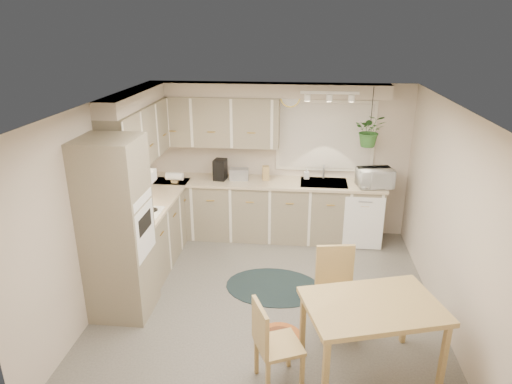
# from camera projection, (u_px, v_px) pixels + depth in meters

# --- Properties ---
(floor) EXTENTS (4.20, 4.20, 0.00)m
(floor) POSITION_uv_depth(u_px,v_px,m) (268.00, 300.00, 5.65)
(floor) COLOR slate
(floor) RESTS_ON ground
(ceiling) EXTENTS (4.20, 4.20, 0.00)m
(ceiling) POSITION_uv_depth(u_px,v_px,m) (270.00, 106.00, 4.82)
(ceiling) COLOR white
(ceiling) RESTS_ON wall_back
(wall_back) EXTENTS (4.00, 0.04, 2.40)m
(wall_back) POSITION_uv_depth(u_px,v_px,m) (279.00, 160.00, 7.19)
(wall_back) COLOR beige
(wall_back) RESTS_ON floor
(wall_front) EXTENTS (4.00, 0.04, 2.40)m
(wall_front) POSITION_uv_depth(u_px,v_px,m) (247.00, 322.00, 3.27)
(wall_front) COLOR beige
(wall_front) RESTS_ON floor
(wall_left) EXTENTS (0.04, 4.20, 2.40)m
(wall_left) POSITION_uv_depth(u_px,v_px,m) (102.00, 204.00, 5.42)
(wall_left) COLOR beige
(wall_left) RESTS_ON floor
(wall_right) EXTENTS (0.04, 4.20, 2.40)m
(wall_right) POSITION_uv_depth(u_px,v_px,m) (449.00, 218.00, 5.04)
(wall_right) COLOR beige
(wall_right) RESTS_ON floor
(base_cab_left) EXTENTS (0.60, 1.85, 0.90)m
(base_cab_left) POSITION_uv_depth(u_px,v_px,m) (154.00, 231.00, 6.47)
(base_cab_left) COLOR gray
(base_cab_left) RESTS_ON floor
(base_cab_back) EXTENTS (3.60, 0.60, 0.90)m
(base_cab_back) POSITION_uv_depth(u_px,v_px,m) (265.00, 210.00, 7.19)
(base_cab_back) COLOR gray
(base_cab_back) RESTS_ON floor
(counter_left) EXTENTS (0.64, 1.89, 0.04)m
(counter_left) POSITION_uv_depth(u_px,v_px,m) (152.00, 200.00, 6.31)
(counter_left) COLOR beige
(counter_left) RESTS_ON base_cab_left
(counter_back) EXTENTS (3.64, 0.64, 0.04)m
(counter_back) POSITION_uv_depth(u_px,v_px,m) (265.00, 182.00, 7.02)
(counter_back) COLOR beige
(counter_back) RESTS_ON base_cab_back
(oven_stack) EXTENTS (0.65, 0.65, 2.10)m
(oven_stack) POSITION_uv_depth(u_px,v_px,m) (117.00, 230.00, 5.10)
(oven_stack) COLOR gray
(oven_stack) RESTS_ON floor
(wall_oven_face) EXTENTS (0.02, 0.56, 0.58)m
(wall_oven_face) POSITION_uv_depth(u_px,v_px,m) (145.00, 231.00, 5.06)
(wall_oven_face) COLOR white
(wall_oven_face) RESTS_ON oven_stack
(upper_cab_left) EXTENTS (0.35, 2.00, 0.75)m
(upper_cab_left) POSITION_uv_depth(u_px,v_px,m) (140.00, 134.00, 6.12)
(upper_cab_left) COLOR gray
(upper_cab_left) RESTS_ON wall_left
(upper_cab_back) EXTENTS (2.00, 0.35, 0.75)m
(upper_cab_back) POSITION_uv_depth(u_px,v_px,m) (213.00, 121.00, 6.91)
(upper_cab_back) COLOR gray
(upper_cab_back) RESTS_ON wall_back
(soffit_left) EXTENTS (0.30, 2.00, 0.20)m
(soffit_left) POSITION_uv_depth(u_px,v_px,m) (135.00, 98.00, 5.96)
(soffit_left) COLOR beige
(soffit_left) RESTS_ON wall_left
(soffit_back) EXTENTS (3.60, 0.30, 0.20)m
(soffit_back) POSITION_uv_depth(u_px,v_px,m) (266.00, 90.00, 6.69)
(soffit_back) COLOR beige
(soffit_back) RESTS_ON wall_back
(cooktop) EXTENTS (0.52, 0.58, 0.02)m
(cooktop) POSITION_uv_depth(u_px,v_px,m) (138.00, 215.00, 5.76)
(cooktop) COLOR white
(cooktop) RESTS_ON counter_left
(range_hood) EXTENTS (0.40, 0.60, 0.14)m
(range_hood) POSITION_uv_depth(u_px,v_px,m) (133.00, 181.00, 5.61)
(range_hood) COLOR white
(range_hood) RESTS_ON upper_cab_left
(window_blinds) EXTENTS (1.40, 0.02, 1.00)m
(window_blinds) POSITION_uv_depth(u_px,v_px,m) (325.00, 136.00, 6.96)
(window_blinds) COLOR white
(window_blinds) RESTS_ON wall_back
(window_frame) EXTENTS (1.50, 0.02, 1.10)m
(window_frame) POSITION_uv_depth(u_px,v_px,m) (325.00, 136.00, 6.97)
(window_frame) COLOR silver
(window_frame) RESTS_ON wall_back
(sink) EXTENTS (0.70, 0.48, 0.10)m
(sink) POSITION_uv_depth(u_px,v_px,m) (324.00, 185.00, 6.95)
(sink) COLOR #A0A3A8
(sink) RESTS_ON counter_back
(dishwasher_front) EXTENTS (0.58, 0.02, 0.83)m
(dishwasher_front) POSITION_uv_depth(u_px,v_px,m) (363.00, 224.00, 6.77)
(dishwasher_front) COLOR white
(dishwasher_front) RESTS_ON base_cab_back
(track_light_bar) EXTENTS (0.80, 0.04, 0.04)m
(track_light_bar) POSITION_uv_depth(u_px,v_px,m) (330.00, 93.00, 6.22)
(track_light_bar) COLOR white
(track_light_bar) RESTS_ON ceiling
(wall_clock) EXTENTS (0.30, 0.03, 0.30)m
(wall_clock) POSITION_uv_depth(u_px,v_px,m) (290.00, 97.00, 6.81)
(wall_clock) COLOR gold
(wall_clock) RESTS_ON wall_back
(dining_table) EXTENTS (1.42, 1.14, 0.78)m
(dining_table) POSITION_uv_depth(u_px,v_px,m) (370.00, 339.00, 4.35)
(dining_table) COLOR tan
(dining_table) RESTS_ON floor
(chair_left) EXTENTS (0.54, 0.54, 0.88)m
(chair_left) POSITION_uv_depth(u_px,v_px,m) (279.00, 343.00, 4.22)
(chair_left) COLOR tan
(chair_left) RESTS_ON floor
(chair_back) EXTENTS (0.51, 0.51, 0.95)m
(chair_back) POSITION_uv_depth(u_px,v_px,m) (338.00, 293.00, 4.93)
(chair_back) COLOR tan
(chair_back) RESTS_ON floor
(braided_rug) EXTENTS (1.33, 1.05, 0.01)m
(braided_rug) POSITION_uv_depth(u_px,v_px,m) (274.00, 287.00, 5.92)
(braided_rug) COLOR black
(braided_rug) RESTS_ON floor
(pet_bed) EXTENTS (0.63, 0.63, 0.11)m
(pet_bed) POSITION_uv_depth(u_px,v_px,m) (279.00, 340.00, 4.84)
(pet_bed) COLOR #B35D23
(pet_bed) RESTS_ON floor
(microwave) EXTENTS (0.55, 0.37, 0.34)m
(microwave) POSITION_uv_depth(u_px,v_px,m) (375.00, 176.00, 6.71)
(microwave) COLOR white
(microwave) RESTS_ON counter_back
(soap_bottle) EXTENTS (0.09, 0.18, 0.08)m
(soap_bottle) POSITION_uv_depth(u_px,v_px,m) (306.00, 177.00, 7.09)
(soap_bottle) COLOR white
(soap_bottle) RESTS_ON counter_back
(hanging_plant) EXTENTS (0.46, 0.50, 0.37)m
(hanging_plant) POSITION_uv_depth(u_px,v_px,m) (370.00, 134.00, 6.51)
(hanging_plant) COLOR #2F6528
(hanging_plant) RESTS_ON ceiling
(coffee_maker) EXTENTS (0.20, 0.24, 0.32)m
(coffee_maker) POSITION_uv_depth(u_px,v_px,m) (220.00, 170.00, 7.03)
(coffee_maker) COLOR black
(coffee_maker) RESTS_ON counter_back
(toaster) EXTENTS (0.30, 0.19, 0.18)m
(toaster) POSITION_uv_depth(u_px,v_px,m) (239.00, 174.00, 7.05)
(toaster) COLOR #A0A3A8
(toaster) RESTS_ON counter_back
(knife_block) EXTENTS (0.12, 0.12, 0.22)m
(knife_block) POSITION_uv_depth(u_px,v_px,m) (266.00, 173.00, 7.03)
(knife_block) COLOR tan
(knife_block) RESTS_ON counter_back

